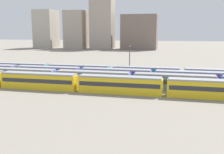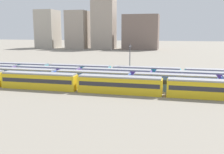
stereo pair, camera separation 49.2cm
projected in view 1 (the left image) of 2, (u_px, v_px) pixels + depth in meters
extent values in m
plane|color=gray|center=(3.00, 80.00, 71.31)|extent=(600.00, 600.00, 0.00)
cube|color=yellow|center=(39.00, 82.00, 60.08)|extent=(18.00, 3.00, 3.40)
cube|color=#2D2D33|center=(39.00, 80.00, 60.01)|extent=(17.20, 3.06, 0.90)
cube|color=#939399|center=(39.00, 73.00, 59.76)|extent=(17.60, 2.70, 0.35)
cube|color=yellow|center=(120.00, 85.00, 55.81)|extent=(18.00, 3.00, 3.40)
cube|color=#2D2D33|center=(120.00, 84.00, 55.74)|extent=(17.20, 3.06, 0.90)
cube|color=#939399|center=(120.00, 77.00, 55.49)|extent=(17.60, 2.70, 0.35)
cube|color=yellow|center=(214.00, 90.00, 51.55)|extent=(18.00, 3.00, 3.40)
cube|color=#2D2D33|center=(214.00, 88.00, 51.47)|extent=(17.20, 3.06, 0.90)
cube|color=#939399|center=(214.00, 81.00, 51.22)|extent=(17.60, 2.70, 0.35)
cube|color=#4C70BC|center=(22.00, 76.00, 66.79)|extent=(18.00, 3.00, 3.40)
cube|color=#2D2D33|center=(22.00, 75.00, 66.72)|extent=(17.20, 3.06, 0.90)
cube|color=#939399|center=(22.00, 69.00, 66.46)|extent=(17.60, 2.70, 0.35)
cube|color=#4C70BC|center=(93.00, 80.00, 62.52)|extent=(18.00, 3.00, 3.40)
cube|color=#2D2D33|center=(93.00, 78.00, 62.45)|extent=(17.20, 3.06, 0.90)
cube|color=#939399|center=(93.00, 72.00, 62.20)|extent=(17.60, 2.70, 0.35)
cube|color=#4C70BC|center=(174.00, 83.00, 58.25)|extent=(18.00, 3.00, 3.40)
cube|color=#2D2D33|center=(174.00, 81.00, 58.18)|extent=(17.20, 3.06, 0.90)
cube|color=#939399|center=(174.00, 75.00, 57.93)|extent=(17.60, 2.70, 0.35)
cube|color=#6B429E|center=(48.00, 74.00, 70.77)|extent=(18.00, 3.00, 3.40)
cube|color=#2D2D33|center=(48.00, 72.00, 70.69)|extent=(17.20, 3.06, 0.90)
cube|color=#939399|center=(47.00, 67.00, 70.44)|extent=(17.60, 2.70, 0.35)
cube|color=#6B429E|center=(116.00, 77.00, 66.50)|extent=(18.00, 3.00, 3.40)
cube|color=#2D2D33|center=(116.00, 75.00, 66.43)|extent=(17.20, 3.06, 0.90)
cube|color=#939399|center=(116.00, 69.00, 66.17)|extent=(17.60, 2.70, 0.35)
cube|color=#6B429E|center=(193.00, 80.00, 62.23)|extent=(18.00, 3.00, 3.40)
cube|color=#2D2D33|center=(193.00, 78.00, 62.16)|extent=(17.20, 3.06, 0.90)
cube|color=#939399|center=(194.00, 72.00, 61.90)|extent=(17.60, 2.70, 0.35)
cube|color=teal|center=(20.00, 70.00, 78.43)|extent=(18.00, 3.00, 3.40)
cube|color=#2D2D33|center=(20.00, 68.00, 78.36)|extent=(17.20, 3.06, 0.90)
cube|color=#939399|center=(19.00, 63.00, 78.10)|extent=(17.60, 2.70, 0.35)
cube|color=teal|center=(79.00, 72.00, 74.16)|extent=(18.00, 3.00, 3.40)
cube|color=#2D2D33|center=(79.00, 71.00, 74.09)|extent=(17.20, 3.06, 0.90)
cube|color=#939399|center=(79.00, 65.00, 73.83)|extent=(17.60, 2.70, 0.35)
cube|color=teal|center=(146.00, 74.00, 69.89)|extent=(18.00, 3.00, 3.40)
cube|color=#2D2D33|center=(146.00, 73.00, 69.82)|extent=(17.20, 3.06, 0.90)
cube|color=#939399|center=(146.00, 67.00, 69.56)|extent=(17.60, 2.70, 0.35)
cube|color=teal|center=(221.00, 77.00, 65.62)|extent=(18.00, 3.00, 3.40)
cube|color=#2D2D33|center=(221.00, 76.00, 65.55)|extent=(17.20, 3.06, 0.90)
cube|color=#939399|center=(222.00, 70.00, 65.30)|extent=(17.60, 2.70, 0.35)
cylinder|color=#4C4C51|center=(130.00, 61.00, 73.17)|extent=(0.24, 0.24, 9.59)
cube|color=#47474C|center=(130.00, 46.00, 72.44)|extent=(0.16, 3.20, 0.16)
cube|color=#B2A899|center=(46.00, 29.00, 204.44)|extent=(14.76, 17.52, 29.16)
cube|color=#A89989|center=(77.00, 30.00, 198.86)|extent=(14.96, 17.85, 28.15)
cube|color=#A89989|center=(102.00, 21.00, 193.12)|extent=(16.28, 14.41, 41.03)
cube|color=#7A665B|center=(139.00, 32.00, 188.30)|extent=(25.22, 16.48, 24.68)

